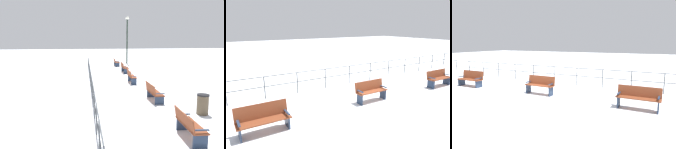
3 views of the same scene
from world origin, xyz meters
TOP-DOWN VIEW (x-y plane):
  - ground_plane at (0.00, 0.00)m, footprint 80.00×80.00m
  - bench_second at (0.06, -4.77)m, footprint 0.60×1.69m
  - bench_third at (-0.23, 0.00)m, footprint 0.49×1.57m
  - bench_fourth at (0.03, 4.77)m, footprint 0.54×1.69m
  - waterfront_railing at (-3.07, 0.00)m, footprint 0.05×24.17m

SIDE VIEW (x-z plane):
  - ground_plane at x=0.00m, z-range 0.00..0.00m
  - bench_second at x=0.06m, z-range 0.01..0.93m
  - bench_fourth at x=0.03m, z-range 0.04..0.94m
  - bench_third at x=-0.23m, z-range 0.03..0.96m
  - waterfront_railing at x=-3.07m, z-range 0.18..1.26m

